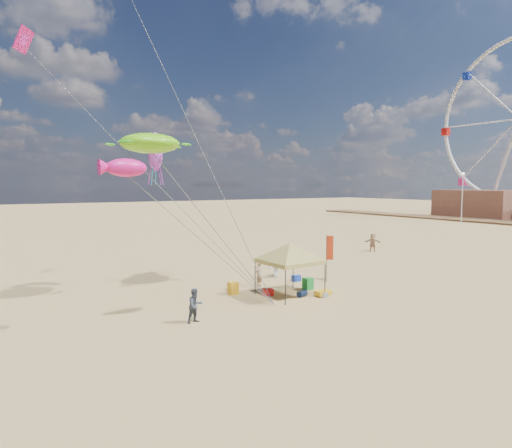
% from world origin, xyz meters
% --- Properties ---
extents(ground, '(280.00, 280.00, 0.00)m').
position_xyz_m(ground, '(0.00, 0.00, 0.00)').
color(ground, tan).
rests_on(ground, ground).
extents(canopy_tent, '(5.59, 5.59, 3.45)m').
position_xyz_m(canopy_tent, '(1.34, 1.61, 2.87)').
color(canopy_tent, black).
rests_on(canopy_tent, ground).
extents(feather_flag, '(0.44, 0.19, 3.06)m').
position_xyz_m(feather_flag, '(5.44, 2.98, 2.04)').
color(feather_flag, black).
rests_on(feather_flag, ground).
extents(cooler_red, '(0.54, 0.38, 0.38)m').
position_xyz_m(cooler_red, '(0.33, 2.26, 0.19)').
color(cooler_red, red).
rests_on(cooler_red, ground).
extents(cooler_blue, '(0.54, 0.38, 0.38)m').
position_xyz_m(cooler_blue, '(3.94, 4.39, 0.19)').
color(cooler_blue, '#1636B3').
rests_on(cooler_blue, ground).
extents(bag_navy, '(0.69, 0.54, 0.36)m').
position_xyz_m(bag_navy, '(1.79, 1.05, 0.18)').
color(bag_navy, '#0C1835').
rests_on(bag_navy, ground).
extents(bag_orange, '(0.54, 0.69, 0.36)m').
position_xyz_m(bag_orange, '(-0.80, 4.54, 0.18)').
color(bag_orange, '#ED370D').
rests_on(bag_orange, ground).
extents(chair_green, '(0.50, 0.50, 0.70)m').
position_xyz_m(chair_green, '(3.15, 2.23, 0.35)').
color(chair_green, '#188631').
rests_on(chair_green, ground).
extents(chair_yellow, '(0.50, 0.50, 0.70)m').
position_xyz_m(chair_yellow, '(-1.18, 3.57, 0.35)').
color(chair_yellow, gold).
rests_on(chair_yellow, ground).
extents(crate_grey, '(0.34, 0.30, 0.28)m').
position_xyz_m(crate_grey, '(2.80, 0.37, 0.14)').
color(crate_grey, gray).
rests_on(crate_grey, ground).
extents(beach_cart, '(0.90, 0.50, 0.24)m').
position_xyz_m(beach_cart, '(2.87, 0.52, 0.20)').
color(beach_cart, gold).
rests_on(beach_cart, ground).
extents(person_near_a, '(0.67, 0.60, 1.53)m').
position_xyz_m(person_near_a, '(1.10, 4.43, 0.77)').
color(person_near_a, tan).
rests_on(person_near_a, ground).
extents(person_near_b, '(0.86, 0.72, 1.56)m').
position_xyz_m(person_near_b, '(-5.13, -0.02, 0.78)').
color(person_near_b, '#39414E').
rests_on(person_near_b, ground).
extents(person_near_c, '(1.39, 1.05, 1.91)m').
position_xyz_m(person_near_c, '(3.46, 6.09, 0.95)').
color(person_near_c, silver).
rests_on(person_near_c, ground).
extents(person_far_c, '(1.39, 1.54, 1.70)m').
position_xyz_m(person_far_c, '(17.73, 10.77, 0.85)').
color(person_far_c, tan).
rests_on(person_far_c, ground).
extents(building_north, '(10.00, 14.00, 5.20)m').
position_xyz_m(building_north, '(67.00, 30.00, 2.60)').
color(building_north, '#8C5947').
rests_on(building_north, ground).
extents(lamp_north, '(0.50, 0.50, 8.25)m').
position_xyz_m(lamp_north, '(55.00, 26.00, 5.52)').
color(lamp_north, silver).
rests_on(lamp_north, ground).
extents(turtle_kite, '(4.13, 3.79, 1.12)m').
position_xyz_m(turtle_kite, '(-4.96, 6.16, 8.49)').
color(turtle_kite, '#63C710').
rests_on(turtle_kite, ground).
extents(fish_kite, '(1.77, 0.98, 0.76)m').
position_xyz_m(fish_kite, '(-7.96, 0.35, 6.90)').
color(fish_kite, '#E1177F').
rests_on(fish_kite, ground).
extents(squid_kite, '(1.02, 1.02, 2.35)m').
position_xyz_m(squid_kite, '(-3.97, 8.18, 8.20)').
color(squid_kite, '#AA36D2').
rests_on(squid_kite, ground).
extents(stunt_kite_pink, '(1.24, 1.48, 1.25)m').
position_xyz_m(stunt_kite_pink, '(-10.64, 10.38, 14.23)').
color(stunt_kite_pink, '#DA1474').
rests_on(stunt_kite_pink, ground).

